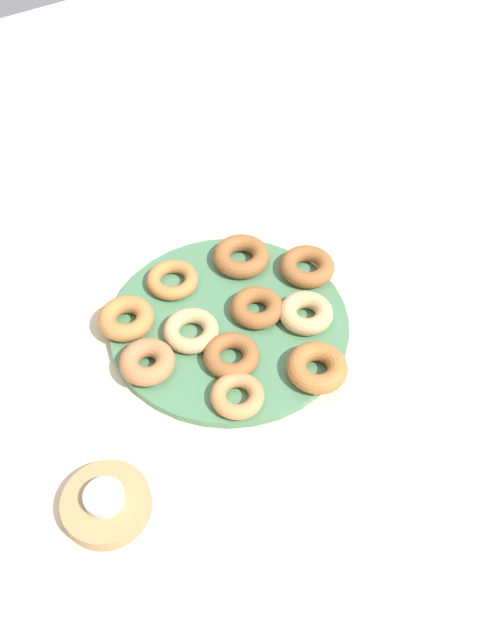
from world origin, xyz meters
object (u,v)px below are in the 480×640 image
Objects in this scene: donut_2 at (126,318)px; donut_3 at (173,280)px; donut_7 at (257,308)px; donut_10 at (232,356)px; donut_8 at (147,362)px; donut_9 at (307,267)px; candle_holder at (107,504)px; donut_4 at (237,396)px; donut_6 at (317,367)px; donut_plate at (229,323)px; donut_5 at (191,331)px; donut_0 at (242,256)px; donut_1 at (306,313)px; tealight at (104,497)px.

donut_3 is at bearing -161.78° from donut_2.
donut_7 is 1.00× the size of donut_10.
donut_9 is at bearing -175.56° from donut_8.
donut_2 is 0.96× the size of donut_9.
donut_8 is 0.31m from donut_9.
donut_9 is at bearing -167.47° from donut_7.
donut_4 is at bearing -171.02° from candle_holder.
donut_6 is 1.09× the size of donut_8.
donut_3 is 0.17m from donut_8.
donut_8 reaches higher than donut_4.
candle_holder is (0.22, 0.04, -0.01)m from donut_4.
donut_plate is 0.07m from donut_5.
donut_plate is 0.13m from donut_0.
donut_3 is 0.25m from donut_4.
donut_1 is 1.01× the size of donut_10.
donut_plate is 0.17m from donut_9.
donut_0 reaches higher than donut_3.
donut_8 is 0.21m from tealight.
candle_holder is (0.26, 0.10, -0.01)m from donut_10.
donut_plate is 7.32× the size of tealight.
donut_5 and donut_10 have the same top height.
donut_4 is at bearing 122.57° from donut_8.
donut_3 is 0.15m from donut_7.
donut_7 reaches higher than donut_10.
donut_0 is at bearing -176.72° from donut_2.
donut_10 is (0.14, 0.00, -0.00)m from donut_1.
tealight is at bearing 46.61° from donut_8.
donut_9 is (-0.06, -0.08, -0.00)m from donut_1.
donut_5 is 0.11m from donut_7.
donut_0 is 0.12m from donut_3.
donut_8 is at bearing -0.71° from donut_7.
donut_2 is 0.97× the size of donut_6.
donut_plate is at bearing -120.93° from donut_10.
donut_7 reaches higher than donut_plate.
donut_3 is 0.94× the size of donut_9.
donut_4 is 0.28m from donut_9.
donut_8 reaches higher than tealight.
donut_9 is at bearing -158.65° from tealight.
candle_holder is 2.22× the size of tealight.
donut_0 is 0.46m from candle_holder.
donut_2 reaches higher than donut_3.
donut_3 is 1.03× the size of donut_8.
donut_8 is at bearing 10.87° from donut_5.
donut_9 is 1.08× the size of donut_10.
donut_3 is (-0.10, -0.03, -0.00)m from donut_2.
donut_10 is (0.21, 0.08, -0.00)m from donut_9.
donut_3 is (0.12, -0.02, -0.00)m from donut_0.
donut_2 is (0.22, 0.01, -0.00)m from donut_0.
donut_plate is at bearing -15.32° from donut_7.
donut_3 is at bearing -105.94° from donut_5.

